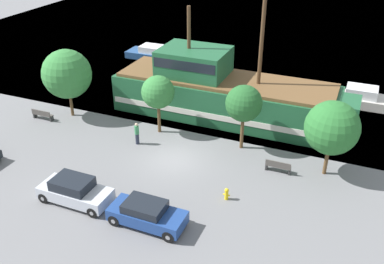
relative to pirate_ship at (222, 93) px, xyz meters
name	(u,v)px	position (x,y,z in m)	size (l,w,h in m)	color
ground_plane	(175,159)	(-0.68, -7.69, -1.97)	(160.00, 160.00, 0.00)	slate
water_surface	(297,16)	(-0.68, 36.31, -1.97)	(80.00, 80.00, 0.00)	#38667F
pirate_ship	(222,93)	(0.00, 0.00, 0.00)	(18.97, 5.19, 9.48)	#1E5633
moored_boat_dockside	(365,99)	(10.65, 6.46, -1.37)	(6.32, 2.34, 1.60)	#B7B2A8
moored_boat_outer	(157,54)	(-11.25, 10.52, -1.45)	(7.00, 2.44, 1.40)	navy
parked_car_curb_front	(75,191)	(-4.06, -14.11, -1.21)	(4.27, 1.84, 1.55)	#B7BCC6
parked_car_curb_mid	(147,214)	(0.73, -14.26, -1.25)	(4.20, 1.78, 1.42)	navy
fire_hydrant	(227,193)	(3.98, -10.50, -1.56)	(0.42, 0.25, 0.76)	yellow
bench_promenade_east	(42,115)	(-12.93, -6.35, -1.53)	(1.76, 0.45, 0.85)	#4C4742
bench_promenade_west	(278,166)	(6.12, -6.50, -1.53)	(1.63, 0.45, 0.85)	#4C4742
pedestrian_walking_near	(137,133)	(-4.03, -6.81, -1.12)	(0.32, 0.32, 1.67)	#232838
tree_row_east	(67,74)	(-11.21, -4.77, 1.60)	(3.86, 3.86, 5.50)	brown
tree_row_mideast	(158,92)	(-3.39, -4.55, 1.28)	(2.44, 2.44, 4.48)	brown
tree_row_midwest	(244,104)	(3.03, -4.42, 1.47)	(2.52, 2.52, 4.72)	brown
tree_row_west	(332,128)	(8.93, -5.49, 1.35)	(3.37, 3.37, 5.01)	brown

